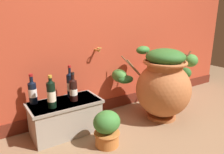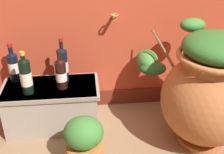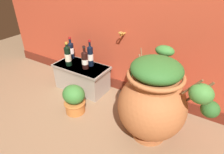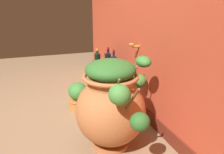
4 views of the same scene
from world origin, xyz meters
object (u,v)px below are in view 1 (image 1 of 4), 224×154
at_px(wine_bottle_middle, 32,91).
at_px(wine_bottle_back, 70,84).
at_px(terracotta_urn, 163,84).
at_px(wine_bottle_right, 51,93).
at_px(potted_shrub, 107,128).
at_px(wine_bottle_left, 73,89).

relative_size(wine_bottle_middle, wine_bottle_back, 0.87).
xyz_separation_m(terracotta_urn, wine_bottle_middle, (-1.36, 0.41, 0.05)).
relative_size(wine_bottle_right, potted_shrub, 0.91).
xyz_separation_m(terracotta_urn, potted_shrub, (-0.85, -0.14, -0.25)).
height_order(wine_bottle_left, wine_bottle_middle, wine_bottle_middle).
xyz_separation_m(wine_bottle_back, potted_shrub, (0.13, -0.50, -0.31)).
bearing_deg(wine_bottle_middle, potted_shrub, -47.44).
distance_m(terracotta_urn, wine_bottle_right, 1.25).
distance_m(wine_bottle_left, potted_shrub, 0.52).
relative_size(terracotta_urn, wine_bottle_right, 3.04).
relative_size(wine_bottle_middle, wine_bottle_right, 0.96).
bearing_deg(potted_shrub, wine_bottle_left, 109.71).
bearing_deg(terracotta_urn, wine_bottle_right, 169.94).
bearing_deg(potted_shrub, terracotta_urn, 9.36).
relative_size(wine_bottle_left, potted_shrub, 0.86).
height_order(terracotta_urn, potted_shrub, terracotta_urn).
height_order(wine_bottle_left, wine_bottle_back, wine_bottle_back).
bearing_deg(potted_shrub, wine_bottle_back, 104.92).
xyz_separation_m(wine_bottle_left, wine_bottle_middle, (-0.36, 0.15, 0.00)).
bearing_deg(wine_bottle_back, potted_shrub, -75.08).
relative_size(wine_bottle_left, wine_bottle_right, 0.95).
xyz_separation_m(terracotta_urn, wine_bottle_right, (-1.23, 0.22, 0.06)).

